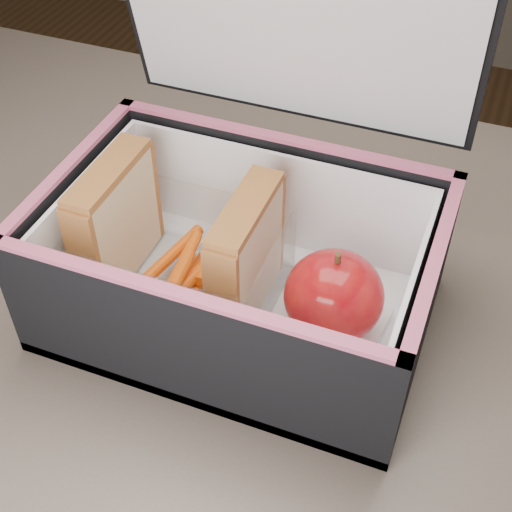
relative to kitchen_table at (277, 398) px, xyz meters
The scene contains 8 objects.
kitchen_table is the anchor object (origin of this frame).
lunch_bag 0.16m from the kitchen_table, 157.02° to the left, with size 0.31×0.26×0.31m.
plastic_tub 0.17m from the kitchen_table, behind, with size 0.17×0.12×0.07m, color white, non-canonical shape.
sandwich_left 0.22m from the kitchen_table, behind, with size 0.03×0.10×0.11m.
sandwich_right 0.17m from the kitchen_table, 160.44° to the left, with size 0.03×0.10×0.11m.
carrot_sticks 0.15m from the kitchen_table, behind, with size 0.06×0.15×0.03m.
paper_napkin 0.12m from the kitchen_table, 13.57° to the left, with size 0.08×0.08×0.01m, color white.
red_apple 0.16m from the kitchen_table, 10.07° to the left, with size 0.09×0.09×0.08m.
Camera 1 is at (0.12, -0.37, 1.22)m, focal length 50.00 mm.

